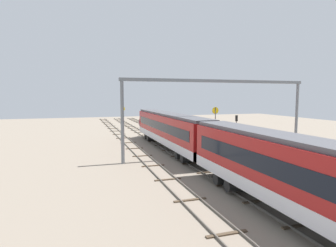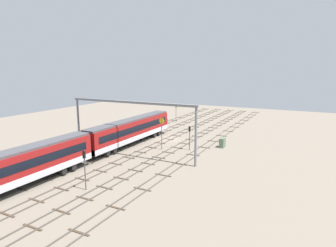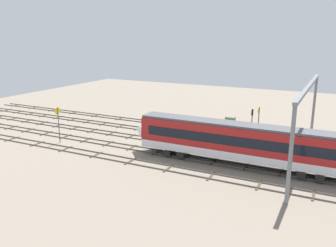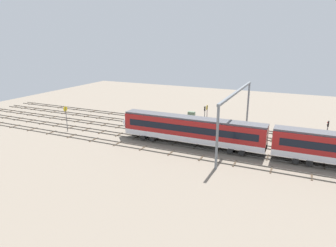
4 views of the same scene
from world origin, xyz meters
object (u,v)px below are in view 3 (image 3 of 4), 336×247
overhead_gantry (307,103)px  relay_cabinet (230,122)px  speed_sign_mid_trackside (58,119)px  speed_sign_near_foreground (258,122)px  signal_light_trackside_approach (252,119)px

overhead_gantry → relay_cabinet: (12.21, -11.85, -6.25)m
speed_sign_mid_trackside → relay_cabinet: size_ratio=2.88×
speed_sign_near_foreground → speed_sign_mid_trackside: size_ratio=1.14×
speed_sign_near_foreground → relay_cabinet: speed_sign_near_foreground is taller
speed_sign_near_foreground → overhead_gantry: bearing=156.0°
overhead_gantry → relay_cabinet: bearing=-44.1°
overhead_gantry → relay_cabinet: size_ratio=13.52×
speed_sign_near_foreground → signal_light_trackside_approach: 5.04m
overhead_gantry → speed_sign_near_foreground: bearing=-24.0°
speed_sign_mid_trackside → relay_cabinet: 26.45m
signal_light_trackside_approach → relay_cabinet: 6.79m
speed_sign_near_foreground → speed_sign_mid_trackside: bearing=20.2°
overhead_gantry → speed_sign_mid_trackside: 31.88m
speed_sign_mid_trackside → signal_light_trackside_approach: speed_sign_mid_trackside is taller
overhead_gantry → signal_light_trackside_approach: (7.69, -7.18, -4.27)m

